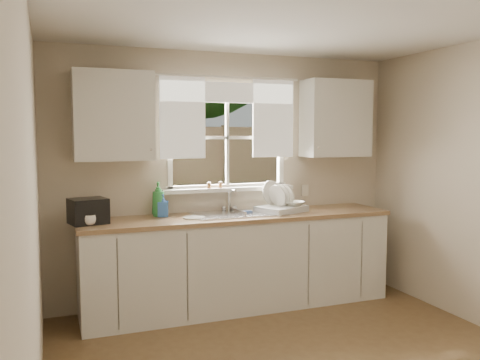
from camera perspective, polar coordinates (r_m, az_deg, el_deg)
name	(u,v)px	position (r m, az deg, el deg)	size (l,w,h in m)	color
room_walls	(335,205)	(3.32, 10.61, -2.77)	(3.62, 4.02, 2.50)	beige
ceiling	(333,5)	(3.44, 10.38, 18.73)	(3.60, 4.00, 0.02)	silver
window	(228,154)	(5.16, -1.39, 2.94)	(1.38, 0.16, 1.06)	white
curtains	(229,109)	(5.12, -1.20, 7.94)	(1.50, 0.03, 0.81)	white
base_cabinets	(239,263)	(5.02, -0.12, -9.28)	(3.00, 0.62, 0.87)	silver
countertop	(239,217)	(4.92, -0.12, -4.14)	(3.04, 0.65, 0.04)	olive
upper_cabinet_left	(113,116)	(4.73, -14.03, 6.99)	(0.70, 0.33, 0.80)	silver
upper_cabinet_right	(336,119)	(5.50, 10.69, 6.79)	(0.70, 0.33, 0.80)	silver
wall_outlet	(305,190)	(5.54, 7.30, -1.16)	(0.08, 0.01, 0.12)	beige
sill_jars	(215,185)	(5.08, -2.85, -0.56)	(0.16, 0.04, 0.06)	brown
backyard	(155,53)	(11.65, -9.49, 13.92)	(20.00, 10.00, 6.13)	#335421
sink	(238,221)	(4.96, -0.25, -4.68)	(0.88, 0.52, 0.40)	#B7B7BC
dish_rack	(281,205)	(5.11, 4.60, -2.86)	(0.55, 0.49, 0.31)	silver
bowl	(295,204)	(5.12, 6.15, -2.65)	(0.19, 0.19, 0.05)	white
soap_bottle_a	(158,199)	(4.87, -9.16, -2.13)	(0.13, 0.13, 0.33)	green
soap_bottle_b	(163,205)	(4.85, -8.63, -2.83)	(0.10, 0.10, 0.22)	blue
soap_bottle_c	(101,212)	(4.71, -15.32, -3.53)	(0.13, 0.13, 0.16)	beige
saucer	(194,218)	(4.73, -5.19, -4.23)	(0.20, 0.20, 0.01)	silver
cup	(89,220)	(4.53, -16.57, -4.34)	(0.12, 0.12, 0.09)	white
black_appliance	(88,211)	(4.62, -16.69, -3.36)	(0.30, 0.26, 0.22)	black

